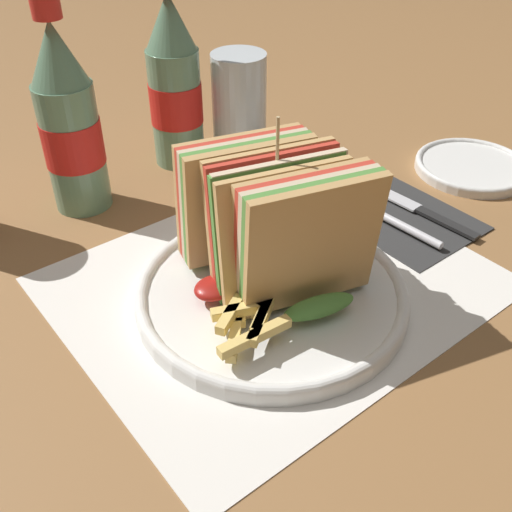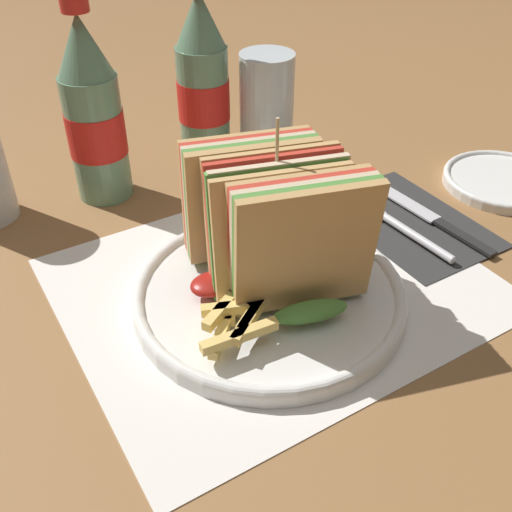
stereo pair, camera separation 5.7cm
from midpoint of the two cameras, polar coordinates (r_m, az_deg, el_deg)
The scene contains 13 objects.
ground_plane at distance 0.59m, azimuth 0.60°, elevation -3.37°, with size 4.00×4.00×0.00m, color olive.
placemat at distance 0.60m, azimuth -1.00°, elevation -2.61°, with size 0.40×0.33×0.00m.
plate_main at distance 0.58m, azimuth -1.59°, elevation -3.41°, with size 0.26×0.26×0.02m.
club_sandwich at distance 0.55m, azimuth -1.15°, elevation 3.18°, with size 0.14×0.18×0.16m.
fries_pile at distance 0.53m, azimuth -3.96°, elevation -5.35°, with size 0.10×0.10×0.02m.
ketchup_blob at distance 0.56m, azimuth -6.93°, elevation -3.15°, with size 0.04×0.03×0.01m.
napkin at distance 0.72m, azimuth 10.50°, elevation 4.13°, with size 0.13×0.19×0.00m.
fork at distance 0.69m, azimuth 10.35°, elevation 3.37°, with size 0.02×0.18×0.01m.
knife at distance 0.73m, azimuth 11.92°, elevation 4.91°, with size 0.03×0.20×0.00m.
coke_bottle_near at distance 0.71m, azimuth -19.62°, elevation 11.68°, with size 0.07×0.07×0.24m.
coke_bottle_far at distance 0.79m, azimuth -9.90°, elevation 15.59°, with size 0.07×0.07×0.24m.
glass_near at distance 0.81m, azimuth -3.66°, elevation 13.29°, with size 0.07×0.07×0.14m.
side_saucer at distance 0.83m, azimuth 18.05°, elevation 8.08°, with size 0.15×0.15×0.01m.
Camera 1 is at (-0.31, -0.33, 0.38)m, focal length 42.00 mm.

